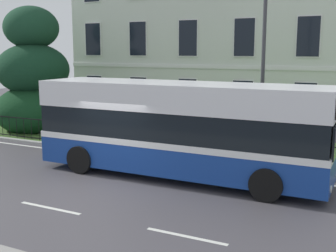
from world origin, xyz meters
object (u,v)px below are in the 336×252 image
georgian_townhouse (223,17)px  evergreen_tree (34,82)px  street_lamp_post (264,44)px  litter_bin (135,135)px  single_decker_bus (179,128)px

georgian_townhouse → evergreen_tree: 12.15m
georgian_townhouse → evergreen_tree: bearing=-126.4°
evergreen_tree → street_lamp_post: street_lamp_post is taller
street_lamp_post → litter_bin: street_lamp_post is taller
evergreen_tree → litter_bin: (6.94, -1.53, -1.92)m
evergreen_tree → street_lamp_post: 12.34m
single_decker_bus → litter_bin: 4.36m
evergreen_tree → litter_bin: bearing=-12.4°
single_decker_bus → litter_bin: (-3.31, 2.66, -1.00)m
georgian_townhouse → street_lamp_post: georgian_townhouse is taller
evergreen_tree → street_lamp_post: (12.16, -1.12, 1.82)m
street_lamp_post → litter_bin: 6.44m
litter_bin → georgian_townhouse: bearing=90.3°
georgian_townhouse → litter_bin: 12.20m
evergreen_tree → litter_bin: size_ratio=6.24×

